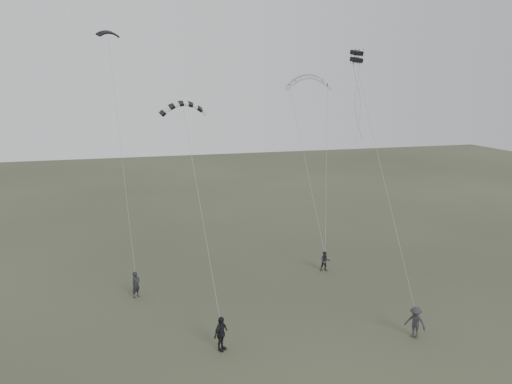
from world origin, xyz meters
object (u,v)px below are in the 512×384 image
object	(u,v)px
kite_dark_small	(108,32)
kite_box	(357,56)
flyer_center	(221,334)
flyer_far	(415,322)
kite_striped	(183,103)
kite_pale_large	(309,77)
flyer_right	(325,261)
flyer_left	(136,285)

from	to	relation	value
kite_dark_small	kite_box	distance (m)	17.56
flyer_center	kite_dark_small	world-z (taller)	kite_dark_small
flyer_far	kite_striped	size ratio (longest dim) A/B	0.65
flyer_center	kite_striped	distance (m)	13.17
kite_pale_large	kite_box	xyz separation A→B (m)	(0.41, -7.22, 1.23)
flyer_right	flyer_center	world-z (taller)	flyer_center
flyer_right	kite_box	distance (m)	14.57
flyer_center	kite_box	xyz separation A→B (m)	(10.65, 7.27, 14.25)
flyer_center	kite_striped	bearing A→B (deg)	52.47
flyer_center	kite_dark_small	distance (m)	22.88
kite_striped	flyer_right	bearing A→B (deg)	13.40
flyer_far	kite_pale_large	xyz separation A→B (m)	(-0.11, 16.02, 13.06)
flyer_right	kite_dark_small	size ratio (longest dim) A/B	0.90
flyer_far	kite_dark_small	bearing A→B (deg)	-175.70
kite_dark_small	kite_box	size ratio (longest dim) A/B	2.32
flyer_center	flyer_far	distance (m)	10.47
flyer_right	kite_dark_small	world-z (taller)	kite_dark_small
flyer_left	kite_pale_large	world-z (taller)	kite_pale_large
flyer_left	kite_pale_large	xyz separation A→B (m)	(14.17, 6.59, 13.09)
kite_dark_small	flyer_right	bearing A→B (deg)	-52.72
kite_striped	kite_box	world-z (taller)	kite_box
flyer_left	flyer_center	distance (m)	8.82
flyer_left	kite_box	xyz separation A→B (m)	(14.57, -0.63, 14.32)
flyer_right	kite_pale_large	distance (m)	14.36
flyer_far	kite_striped	bearing A→B (deg)	-163.31
flyer_right	kite_box	xyz separation A→B (m)	(1.04, -1.62, 14.44)
flyer_far	kite_pale_large	distance (m)	20.67
flyer_left	kite_striped	bearing A→B (deg)	-64.09
kite_dark_small	kite_striped	xyz separation A→B (m)	(4.02, -8.99, -4.71)
flyer_left	kite_box	distance (m)	20.44
kite_dark_small	flyer_far	bearing A→B (deg)	-76.39
flyer_center	flyer_left	bearing A→B (deg)	72.75
flyer_left	kite_pale_large	size ratio (longest dim) A/B	0.47
flyer_right	flyer_left	bearing A→B (deg)	-163.87
kite_pale_large	kite_box	world-z (taller)	kite_box
flyer_center	flyer_far	xyz separation A→B (m)	(10.36, -1.53, -0.04)
flyer_left	kite_striped	size ratio (longest dim) A/B	0.63
kite_striped	kite_box	size ratio (longest dim) A/B	3.84
flyer_right	flyer_center	xyz separation A→B (m)	(-9.61, -8.89, 0.19)
kite_pale_large	flyer_right	bearing A→B (deg)	-82.03
flyer_left	kite_box	size ratio (longest dim) A/B	2.44
flyer_right	kite_dark_small	xyz separation A→B (m)	(-14.34, 6.64, 16.30)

